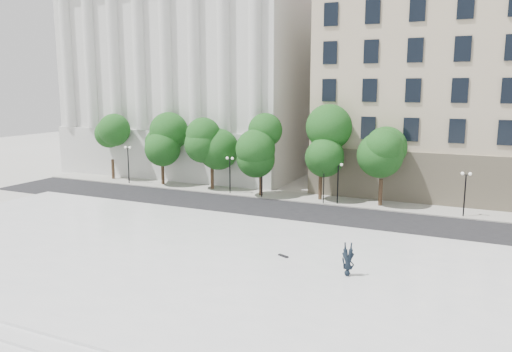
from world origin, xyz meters
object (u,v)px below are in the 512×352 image
Objects in this scene: traffic_light_east at (324,165)px; person_lying at (348,271)px; traffic_light_west at (262,162)px; skateboard at (283,256)px.

traffic_light_east is 19.76m from person_lying.
skateboard is (9.02, -16.70, -3.17)m from traffic_light_west.
person_lying is (7.08, -18.19, -3.04)m from traffic_light_east.
person_lying is at bearing -53.34° from traffic_light_west.
traffic_light_west is at bearing 180.00° from traffic_light_east.
traffic_light_east is 17.20m from skateboard.
person_lying is at bearing -68.72° from traffic_light_east.
traffic_light_west is 19.24m from skateboard.
skateboard is (2.56, -16.70, -3.27)m from traffic_light_east.
traffic_light_west is 5.47× the size of skateboard.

